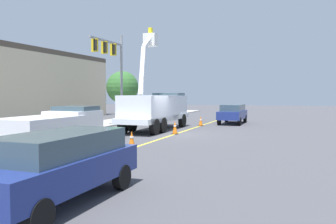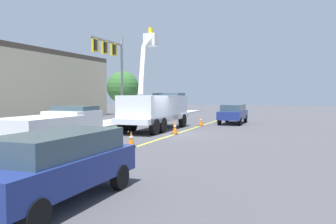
# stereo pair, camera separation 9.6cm
# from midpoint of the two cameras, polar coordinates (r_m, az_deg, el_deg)

# --- Properties ---
(ground) EXTENTS (120.00, 120.00, 0.00)m
(ground) POSITION_cam_midpoint_polar(r_m,az_deg,el_deg) (22.60, 1.03, -3.67)
(ground) COLOR #47474C
(sidewalk_far_side) EXTENTS (60.08, 8.97, 0.12)m
(sidewalk_far_side) POSITION_cam_midpoint_polar(r_m,az_deg,el_deg) (26.50, -16.08, -2.67)
(sidewalk_far_side) COLOR #B2ADA3
(sidewalk_far_side) RESTS_ON ground
(lane_centre_stripe) EXTENTS (49.81, 4.64, 0.01)m
(lane_centre_stripe) POSITION_cam_midpoint_polar(r_m,az_deg,el_deg) (22.60, 1.03, -3.66)
(lane_centre_stripe) COLOR yellow
(lane_centre_stripe) RESTS_ON ground
(utility_bucket_truck) EXTENTS (8.39, 3.23, 7.54)m
(utility_bucket_truck) POSITION_cam_midpoint_polar(r_m,az_deg,el_deg) (25.17, -2.11, 0.72)
(utility_bucket_truck) COLOR white
(utility_bucket_truck) RESTS_ON ground
(service_pickup_truck) EXTENTS (5.77, 2.59, 2.06)m
(service_pickup_truck) POSITION_cam_midpoint_polar(r_m,az_deg,el_deg) (15.50, -18.17, -2.72)
(service_pickup_truck) COLOR white
(service_pickup_truck) RESTS_ON ground
(passing_minivan) EXTENTS (4.95, 2.32, 1.69)m
(passing_minivan) POSITION_cam_midpoint_polar(r_m,az_deg,el_deg) (31.09, 10.50, -0.10)
(passing_minivan) COLOR navy
(passing_minivan) RESTS_ON ground
(trailing_sedan) EXTENTS (4.95, 2.32, 1.69)m
(trailing_sedan) POSITION_cam_midpoint_polar(r_m,az_deg,el_deg) (8.81, -17.84, -7.94)
(trailing_sedan) COLOR navy
(trailing_sedan) RESTS_ON ground
(traffic_cone_leading) EXTENTS (0.40, 0.40, 0.84)m
(traffic_cone_leading) POSITION_cam_midpoint_polar(r_m,az_deg,el_deg) (12.22, -18.94, -7.57)
(traffic_cone_leading) COLOR black
(traffic_cone_leading) RESTS_ON ground
(traffic_cone_mid_front) EXTENTS (0.40, 0.40, 0.82)m
(traffic_cone_mid_front) POSITION_cam_midpoint_polar(r_m,az_deg,el_deg) (17.08, -6.14, -4.48)
(traffic_cone_mid_front) COLOR black
(traffic_cone_mid_front) RESTS_ON ground
(traffic_cone_mid_rear) EXTENTS (0.40, 0.40, 0.87)m
(traffic_cone_mid_rear) POSITION_cam_midpoint_polar(r_m,az_deg,el_deg) (22.60, 1.02, -2.58)
(traffic_cone_mid_rear) COLOR black
(traffic_cone_mid_rear) RESTS_ON ground
(traffic_cone_trailing) EXTENTS (0.40, 0.40, 0.80)m
(traffic_cone_trailing) POSITION_cam_midpoint_polar(r_m,az_deg,el_deg) (28.54, 5.30, -1.49)
(traffic_cone_trailing) COLOR black
(traffic_cone_trailing) RESTS_ON ground
(traffic_signal_mast) EXTENTS (5.11, 0.83, 7.79)m
(traffic_signal_mast) POSITION_cam_midpoint_polar(r_m,az_deg,el_deg) (29.94, -9.16, 8.24)
(traffic_signal_mast) COLOR gray
(traffic_signal_mast) RESTS_ON ground
(commercial_building_backdrop) EXTENTS (23.94, 9.24, 6.93)m
(commercial_building_backdrop) POSITION_cam_midpoint_polar(r_m,az_deg,el_deg) (36.55, -24.59, 4.04)
(commercial_building_backdrop) COLOR beige
(commercial_building_backdrop) RESTS_ON ground
(street_tree_right) EXTENTS (3.21, 3.21, 4.89)m
(street_tree_right) POSITION_cam_midpoint_polar(r_m,az_deg,el_deg) (35.00, -7.58, 4.03)
(street_tree_right) COLOR brown
(street_tree_right) RESTS_ON ground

